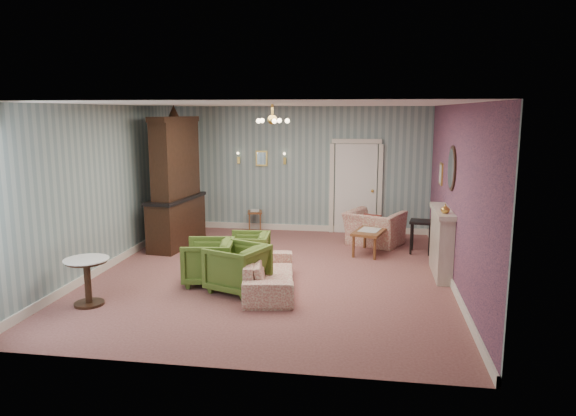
% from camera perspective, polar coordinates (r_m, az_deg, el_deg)
% --- Properties ---
extents(floor, '(7.00, 7.00, 0.00)m').
position_cam_1_polar(floor, '(9.38, -1.59, -7.03)').
color(floor, '#945D56').
rests_on(floor, ground).
extents(ceiling, '(7.00, 7.00, 0.00)m').
position_cam_1_polar(ceiling, '(8.95, -1.69, 10.99)').
color(ceiling, white).
rests_on(ceiling, ground).
extents(wall_back, '(6.00, 0.00, 6.00)m').
position_cam_1_polar(wall_back, '(12.48, 1.27, 4.12)').
color(wall_back, gray).
rests_on(wall_back, ground).
extents(wall_front, '(6.00, 0.00, 6.00)m').
position_cam_1_polar(wall_front, '(5.70, -8.02, -3.39)').
color(wall_front, gray).
rests_on(wall_front, ground).
extents(wall_left, '(0.00, 7.00, 7.00)m').
position_cam_1_polar(wall_left, '(10.03, -18.75, 2.06)').
color(wall_left, gray).
rests_on(wall_left, ground).
extents(wall_right, '(0.00, 7.00, 7.00)m').
position_cam_1_polar(wall_right, '(9.01, 17.48, 1.26)').
color(wall_right, gray).
rests_on(wall_right, ground).
extents(wall_right_floral, '(0.00, 7.00, 7.00)m').
position_cam_1_polar(wall_right_floral, '(9.01, 17.39, 1.26)').
color(wall_right_floral, '#BC5E6E').
rests_on(wall_right_floral, ground).
extents(door, '(1.12, 0.12, 2.16)m').
position_cam_1_polar(door, '(12.38, 7.22, 2.27)').
color(door, white).
rests_on(door, floor).
extents(olive_chair_a, '(0.99, 1.02, 0.82)m').
position_cam_1_polar(olive_chair_a, '(8.44, -5.41, -6.13)').
color(olive_chair_a, '#4D6B25').
rests_on(olive_chair_a, floor).
extents(olive_chair_b, '(0.83, 0.87, 0.80)m').
position_cam_1_polar(olive_chair_b, '(8.88, -8.48, -5.44)').
color(olive_chair_b, '#4D6B25').
rests_on(olive_chair_b, floor).
extents(olive_chair_c, '(0.72, 0.76, 0.73)m').
position_cam_1_polar(olive_chair_c, '(9.57, -4.26, -4.42)').
color(olive_chair_c, '#4D6B25').
rests_on(olive_chair_c, floor).
extents(sofa_chintz, '(0.85, 1.96, 0.74)m').
position_cam_1_polar(sofa_chintz, '(8.49, -1.97, -6.27)').
color(sofa_chintz, '#A74943').
rests_on(sofa_chintz, floor).
extents(wingback_chair, '(1.29, 1.11, 0.96)m').
position_cam_1_polar(wingback_chair, '(11.42, 9.21, -1.52)').
color(wingback_chair, '#A74943').
rests_on(wingback_chair, floor).
extents(dresser, '(0.78, 1.76, 2.85)m').
position_cam_1_polar(dresser, '(11.25, -11.92, 3.09)').
color(dresser, black).
rests_on(dresser, floor).
extents(fireplace, '(0.30, 1.40, 1.16)m').
position_cam_1_polar(fireplace, '(9.54, 16.02, -3.51)').
color(fireplace, beige).
rests_on(fireplace, floor).
extents(mantel_vase, '(0.15, 0.15, 0.15)m').
position_cam_1_polar(mantel_vase, '(9.02, 16.41, -0.07)').
color(mantel_vase, gold).
rests_on(mantel_vase, fireplace).
extents(oval_mirror, '(0.04, 0.76, 0.84)m').
position_cam_1_polar(oval_mirror, '(9.35, 17.01, 4.07)').
color(oval_mirror, white).
rests_on(oval_mirror, wall_right).
extents(framed_print, '(0.04, 0.34, 0.42)m').
position_cam_1_polar(framed_print, '(10.70, 16.00, 3.50)').
color(framed_print, gold).
rests_on(framed_print, wall_right).
extents(coffee_table, '(0.75, 1.05, 0.48)m').
position_cam_1_polar(coffee_table, '(10.73, 8.67, -3.57)').
color(coffee_table, brown).
rests_on(coffee_table, floor).
extents(side_table_black, '(0.50, 0.50, 0.66)m').
position_cam_1_polar(side_table_black, '(10.94, 13.97, -3.02)').
color(side_table_black, black).
rests_on(side_table_black, floor).
extents(pedestal_table, '(0.80, 0.80, 0.70)m').
position_cam_1_polar(pedestal_table, '(8.36, -20.55, -7.37)').
color(pedestal_table, black).
rests_on(pedestal_table, floor).
extents(nesting_table, '(0.41, 0.48, 0.54)m').
position_cam_1_polar(nesting_table, '(12.49, -3.55, -1.36)').
color(nesting_table, brown).
rests_on(nesting_table, floor).
extents(gilt_mirror_back, '(0.28, 0.06, 0.36)m').
position_cam_1_polar(gilt_mirror_back, '(12.57, -2.83, 5.30)').
color(gilt_mirror_back, gold).
rests_on(gilt_mirror_back, wall_back).
extents(sconce_left, '(0.16, 0.12, 0.30)m').
position_cam_1_polar(sconce_left, '(12.67, -5.30, 5.31)').
color(sconce_left, gold).
rests_on(sconce_left, wall_back).
extents(sconce_right, '(0.16, 0.12, 0.30)m').
position_cam_1_polar(sconce_right, '(12.45, -0.36, 5.26)').
color(sconce_right, gold).
rests_on(sconce_right, wall_back).
extents(chandelier, '(0.56, 0.56, 0.36)m').
position_cam_1_polar(chandelier, '(8.95, -1.68, 9.26)').
color(chandelier, gold).
rests_on(chandelier, ceiling).
extents(burgundy_cushion, '(0.41, 0.28, 0.39)m').
position_cam_1_polar(burgundy_cushion, '(11.27, 8.96, -1.66)').
color(burgundy_cushion, maroon).
rests_on(burgundy_cushion, wingback_chair).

